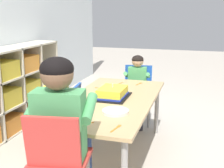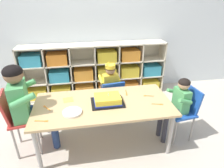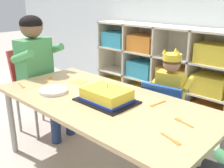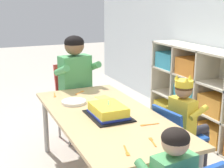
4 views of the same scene
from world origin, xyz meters
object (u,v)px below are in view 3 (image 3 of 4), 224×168
Objects in this scene: classroom_chair_blue at (165,110)px; birthday_cake_on_tray at (107,96)px; paper_plate_stack at (53,91)px; adult_helper_seated at (40,63)px; classroom_chair_adult_side at (33,81)px; activity_table at (101,106)px; child_with_crown at (172,88)px; fork_scattered_mid_table at (157,104)px; fork_beside_plate_stack at (49,79)px; fork_near_cake_tray at (22,86)px; fork_near_child_seat at (172,140)px; fork_at_table_front_edge at (183,122)px.

classroom_chair_blue is 1.66× the size of birthday_cake_on_tray.
adult_helper_seated is at bearing 157.69° from paper_plate_stack.
activity_table is at bearing -102.04° from classroom_chair_adult_side.
child_with_crown reaches higher than classroom_chair_adult_side.
fork_scattered_mid_table is at bearing 34.91° from birthday_cake_on_tray.
activity_table is 1.45× the size of adult_helper_seated.
fork_scattered_mid_table is at bearing 61.98° from fork_beside_plate_stack.
child_with_crown reaches higher than fork_beside_plate_stack.
fork_near_child_seat is (1.24, 0.10, 0.00)m from fork_near_cake_tray.
activity_table is 7.70× the size of paper_plate_stack.
fork_near_cake_tray is at bearing 34.41° from classroom_chair_blue.
fork_near_cake_tray is at bearing -40.52° from fork_beside_plate_stack.
adult_helper_seated reaches higher than activity_table.
fork_near_cake_tray and fork_scattered_mid_table have the same top height.
fork_beside_plate_stack is 0.83× the size of fork_scattered_mid_table.
birthday_cake_on_tray reaches higher than fork_beside_plate_stack.
classroom_chair_blue reaches higher than fork_scattered_mid_table.
fork_scattered_mid_table is at bearing -93.36° from adult_helper_seated.
fork_near_cake_tray is (-0.68, -0.23, -0.04)m from birthday_cake_on_tray.
fork_at_table_front_edge is (0.90, 0.21, -0.01)m from paper_plate_stack.
fork_near_child_seat is 1.24m from fork_beside_plate_stack.
classroom_chair_blue reaches higher than fork_near_child_seat.
activity_table is 11.49× the size of fork_near_cake_tray.
birthday_cake_on_tray is (0.99, -0.04, 0.14)m from classroom_chair_adult_side.
classroom_chair_adult_side is (-0.94, 0.04, -0.05)m from activity_table.
classroom_chair_blue is at bearing -41.00° from fork_near_child_seat.
child_with_crown is at bearing -44.02° from fork_near_child_seat.
birthday_cake_on_tray reaches higher than fork_at_table_front_edge.
birthday_cake_on_tray is 3.27× the size of fork_beside_plate_stack.
paper_plate_stack is 0.92m from fork_at_table_front_edge.
adult_helper_seated is at bearing -90.00° from classroom_chair_adult_side.
fork_near_cake_tray is at bearing -161.37° from birthday_cake_on_tray.
adult_helper_seated is (0.12, 0.02, 0.19)m from classroom_chair_adult_side.
child_with_crown reaches higher than paper_plate_stack.
fork_at_table_front_edge and fork_near_child_seat have the same top height.
fork_at_table_front_edge is at bearing 54.34° from fork_beside_plate_stack.
child_with_crown is 6.79× the size of fork_at_table_front_edge.
paper_plate_stack is 0.30m from fork_near_cake_tray.
activity_table is 2.01× the size of classroom_chair_adult_side.
fork_near_child_seat is (1.43, -0.19, -0.09)m from adult_helper_seated.
fork_at_table_front_edge is (1.50, 0.03, 0.10)m from classroom_chair_adult_side.
classroom_chair_adult_side is (-1.11, -0.57, -0.06)m from child_with_crown.
adult_helper_seated is at bearing 16.21° from classroom_chair_blue.
fork_at_table_front_edge is 0.27m from fork_scattered_mid_table.
classroom_chair_adult_side reaches higher than classroom_chair_blue.
child_with_crown reaches higher than fork_at_table_front_edge.
fork_near_cake_tray is 1.00× the size of fork_scattered_mid_table.
adult_helper_seated is at bearing -43.75° from fork_near_cake_tray.
child_with_crown reaches higher than fork_near_cake_tray.
fork_beside_plate_stack is at bearing -105.10° from classroom_chair_adult_side.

